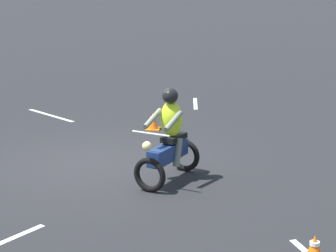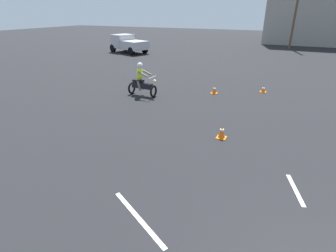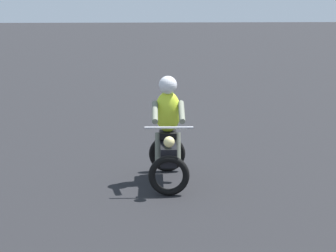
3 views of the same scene
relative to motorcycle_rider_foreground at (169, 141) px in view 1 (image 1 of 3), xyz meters
name	(u,v)px [view 1 (image 1 of 3)]	position (x,y,z in m)	size (l,w,h in m)	color
ground_plane	(99,164)	(0.82, 1.46, -0.73)	(120.00, 120.00, 0.00)	black
motorcycle_rider_foreground	(169,141)	(0.00, 0.00, 0.00)	(1.55, 1.08, 1.66)	black
traffic_cone_mid_center	(153,121)	(3.57, 0.82, -0.53)	(0.32, 0.32, 0.41)	orange
traffic_cone_far_left	(314,249)	(-2.97, -2.26, -0.56)	(0.32, 0.32, 0.36)	orange
lane_stripe_e	(195,104)	(6.56, 0.09, -0.72)	(0.10, 1.49, 0.01)	silver
lane_stripe_ne	(51,115)	(4.67, 3.60, -0.72)	(0.10, 1.92, 0.01)	silver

